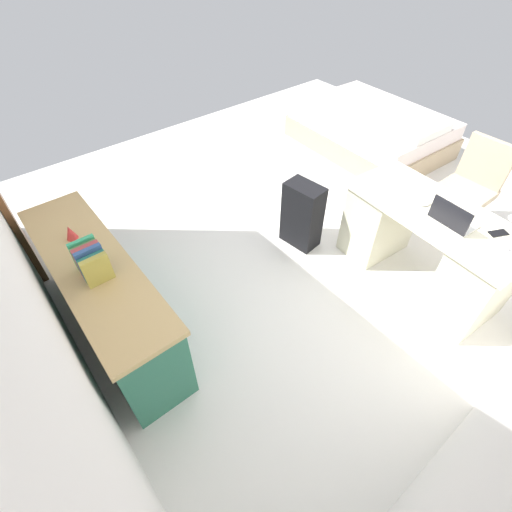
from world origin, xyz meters
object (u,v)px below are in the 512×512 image
cell_phone_near_laptop (498,233)px  bed (371,130)px  desk (424,245)px  office_chair (466,194)px  figurine_small (70,232)px  computer_mouse (425,203)px  laptop (452,219)px  credenza (106,297)px  suitcase_black (302,215)px

cell_phone_near_laptop → bed: bearing=-7.9°
desk → office_chair: bearing=-80.4°
desk → figurine_small: size_ratio=13.54×
computer_mouse → laptop: bearing=171.0°
credenza → bed: 4.03m
office_chair → bed: 1.81m
desk → bed: (1.83, -1.63, -0.15)m
figurine_small → suitcase_black: bearing=-105.0°
office_chair → suitcase_black: (0.85, 1.41, -0.09)m
office_chair → cell_phone_near_laptop: 1.09m
desk → computer_mouse: bearing=5.3°
suitcase_black → office_chair: bearing=-127.9°
computer_mouse → credenza: bearing=70.1°
laptop → figurine_small: laptop is taller
computer_mouse → desk: bearing=-170.0°
bed → laptop: laptop is taller
credenza → suitcase_black: (-0.18, -1.88, -0.04)m
credenza → bed: bearing=-80.8°
bed → computer_mouse: 2.43m
office_chair → bed: size_ratio=0.48×
credenza → figurine_small: bearing=0.3°
suitcase_black → bed: bearing=-75.5°
laptop → cell_phone_near_laptop: bearing=-148.7°
suitcase_black → laptop: laptop is taller
office_chair → bed: bearing=-22.2°
credenza → cell_phone_near_laptop: bearing=-123.4°
desk → credenza: 2.63m
desk → suitcase_black: desk is taller
computer_mouse → figurine_small: figurine_small is taller
suitcase_black → figurine_small: figurine_small is taller
computer_mouse → cell_phone_near_laptop: size_ratio=0.74×
laptop → cell_phone_near_laptop: 0.34m
desk → bed: 2.46m
computer_mouse → bed: bearing=-39.2°
bed → suitcase_black: (-0.82, 2.09, 0.09)m
suitcase_black → cell_phone_near_laptop: 1.60m
bed → computer_mouse: (-1.71, 1.64, 0.53)m
laptop → computer_mouse: 0.27m
computer_mouse → figurine_small: 2.72m
desk → computer_mouse: 0.40m
figurine_small → credenza: bearing=-179.7°
bed → figurine_small: bearing=94.6°
cell_phone_near_laptop → figurine_small: size_ratio=1.24×
cell_phone_near_laptop → figurine_small: figurine_small is taller
suitcase_black → computer_mouse: size_ratio=6.64×
credenza → computer_mouse: size_ratio=18.00×
desk → cell_phone_near_laptop: (-0.42, -0.10, 0.37)m
suitcase_black → credenza: bearing=77.6°
bed → computer_mouse: size_ratio=19.64×
bed → figurine_small: figurine_small is taller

